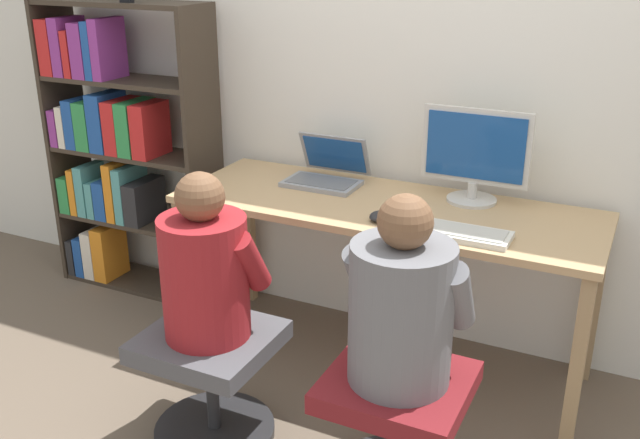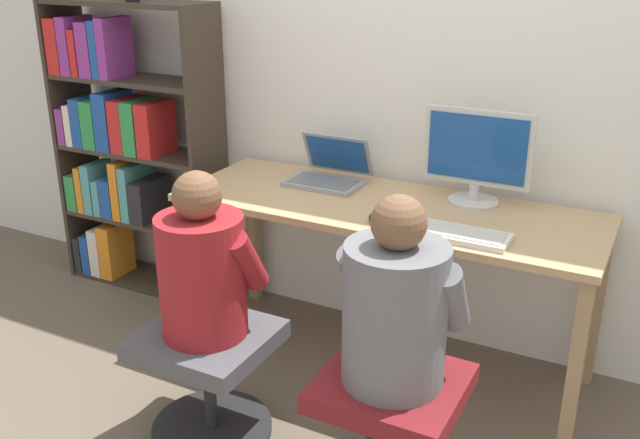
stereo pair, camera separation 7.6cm
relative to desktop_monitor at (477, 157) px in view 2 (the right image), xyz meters
The scene contains 12 objects.
ground_plane 1.13m from the desktop_monitor, 121.77° to the right, with size 14.00×14.00×0.00m, color brown.
wall_back 0.50m from the desktop_monitor, 148.06° to the left, with size 10.00×0.05×2.60m.
desk 0.46m from the desktop_monitor, 149.06° to the right, with size 1.77×0.64×0.76m.
desktop_monitor is the anchor object (origin of this frame).
laptop 0.67m from the desktop_monitor, behind, with size 0.33×0.29×0.21m.
keyboard 0.43m from the desktop_monitor, 87.32° to the right, with size 0.45×0.16×0.03m.
computer_mouse_by_keyboard 0.49m from the desktop_monitor, 125.57° to the right, with size 0.07×0.10×0.04m.
office_chair_left 1.14m from the desktop_monitor, 88.75° to the right, with size 0.46×0.46×0.44m.
office_chair_right 1.36m from the desktop_monitor, 126.58° to the right, with size 0.46×0.46×0.44m.
person_at_monitor 0.94m from the desktop_monitor, 88.75° to the right, with size 0.41×0.34×0.64m.
person_at_laptop 1.20m from the desktop_monitor, 126.71° to the right, with size 0.38×0.32×0.62m.
bookshelf 1.90m from the desktop_monitor, behind, with size 0.92×0.30×1.52m.
Camera 2 is at (1.04, -2.27, 1.78)m, focal length 40.00 mm.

